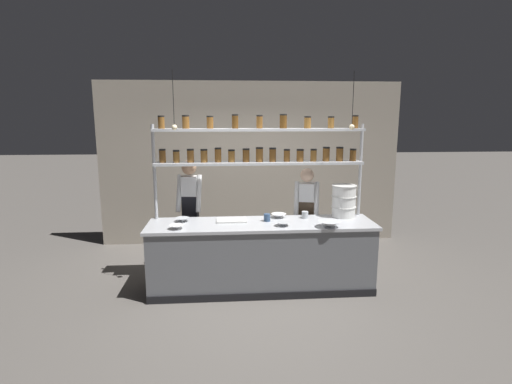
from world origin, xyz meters
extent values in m
plane|color=#5B5651|center=(0.00, 0.00, 0.00)|extent=(40.00, 40.00, 0.00)
cube|color=#9E9384|center=(0.00, 2.13, 1.46)|extent=(5.40, 0.12, 2.91)
cube|color=slate|center=(0.00, 0.00, 0.44)|extent=(2.94, 0.72, 0.88)
cube|color=#B7BABF|center=(0.00, 0.00, 0.90)|extent=(3.00, 0.76, 0.04)
cube|color=black|center=(0.00, -0.36, 0.05)|extent=(2.94, 0.03, 0.10)
cylinder|color=#B7BABF|center=(-1.42, 0.33, 1.10)|extent=(0.04, 0.04, 2.20)
cylinder|color=#B7BABF|center=(1.42, 0.33, 1.10)|extent=(0.04, 0.04, 2.20)
cube|color=#B7BABF|center=(0.00, 0.33, 1.67)|extent=(2.84, 0.28, 0.04)
cylinder|color=brown|center=(-1.30, 0.33, 1.77)|extent=(0.09, 0.09, 0.16)
cylinder|color=black|center=(-1.30, 0.33, 1.87)|extent=(0.09, 0.09, 0.02)
cylinder|color=brown|center=(-1.12, 0.33, 1.77)|extent=(0.09, 0.09, 0.15)
cylinder|color=black|center=(-1.12, 0.33, 1.85)|extent=(0.09, 0.09, 0.02)
cylinder|color=brown|center=(-0.93, 0.33, 1.77)|extent=(0.09, 0.09, 0.16)
cylinder|color=black|center=(-0.93, 0.33, 1.86)|extent=(0.10, 0.10, 0.02)
cylinder|color=brown|center=(-0.75, 0.33, 1.77)|extent=(0.09, 0.09, 0.16)
cylinder|color=black|center=(-0.75, 0.33, 1.86)|extent=(0.09, 0.09, 0.02)
cylinder|color=brown|center=(-0.56, 0.33, 1.78)|extent=(0.09, 0.09, 0.18)
cylinder|color=black|center=(-0.56, 0.33, 1.88)|extent=(0.09, 0.09, 0.02)
cylinder|color=brown|center=(-0.38, 0.33, 1.77)|extent=(0.09, 0.09, 0.15)
cylinder|color=black|center=(-0.38, 0.33, 1.85)|extent=(0.09, 0.09, 0.02)
cylinder|color=brown|center=(-0.18, 0.33, 1.77)|extent=(0.09, 0.09, 0.16)
cylinder|color=black|center=(-0.18, 0.33, 1.86)|extent=(0.10, 0.10, 0.02)
cylinder|color=brown|center=(0.00, 0.33, 1.78)|extent=(0.10, 0.10, 0.18)
cylinder|color=black|center=(0.00, 0.33, 1.88)|extent=(0.10, 0.10, 0.02)
cylinder|color=brown|center=(0.18, 0.33, 1.78)|extent=(0.09, 0.09, 0.17)
cylinder|color=black|center=(0.18, 0.33, 1.87)|extent=(0.09, 0.09, 0.02)
cylinder|color=brown|center=(0.38, 0.33, 1.77)|extent=(0.08, 0.08, 0.15)
cylinder|color=black|center=(0.38, 0.33, 1.85)|extent=(0.09, 0.09, 0.02)
cylinder|color=brown|center=(0.56, 0.33, 1.77)|extent=(0.10, 0.10, 0.15)
cylinder|color=black|center=(0.56, 0.33, 1.85)|extent=(0.10, 0.10, 0.02)
cylinder|color=brown|center=(0.75, 0.33, 1.77)|extent=(0.09, 0.09, 0.15)
cylinder|color=black|center=(0.75, 0.33, 1.85)|extent=(0.09, 0.09, 0.02)
cylinder|color=brown|center=(0.93, 0.33, 1.78)|extent=(0.10, 0.10, 0.18)
cylinder|color=black|center=(0.93, 0.33, 1.88)|extent=(0.10, 0.10, 0.02)
cylinder|color=brown|center=(1.11, 0.33, 1.78)|extent=(0.10, 0.10, 0.18)
cylinder|color=black|center=(1.11, 0.33, 1.88)|extent=(0.10, 0.10, 0.02)
cylinder|color=#513314|center=(1.30, 0.33, 1.77)|extent=(0.09, 0.09, 0.15)
cylinder|color=black|center=(1.30, 0.33, 1.85)|extent=(0.09, 0.09, 0.02)
cube|color=#B7BABF|center=(0.00, 0.33, 2.13)|extent=(2.84, 0.28, 0.04)
cylinder|color=brown|center=(-1.30, 0.33, 2.22)|extent=(0.09, 0.09, 0.15)
cylinder|color=black|center=(-1.30, 0.33, 2.30)|extent=(0.09, 0.09, 0.02)
cylinder|color=brown|center=(-0.98, 0.33, 2.22)|extent=(0.09, 0.09, 0.16)
cylinder|color=black|center=(-0.98, 0.33, 2.31)|extent=(0.10, 0.10, 0.02)
cylinder|color=brown|center=(-0.66, 0.33, 2.22)|extent=(0.09, 0.09, 0.15)
cylinder|color=black|center=(-0.66, 0.33, 2.30)|extent=(0.09, 0.09, 0.02)
cylinder|color=#513314|center=(-0.33, 0.33, 2.23)|extent=(0.09, 0.09, 0.17)
cylinder|color=black|center=(-0.33, 0.33, 2.32)|extent=(0.09, 0.09, 0.02)
cylinder|color=brown|center=(0.00, 0.33, 2.22)|extent=(0.08, 0.08, 0.16)
cylinder|color=black|center=(0.00, 0.33, 2.31)|extent=(0.09, 0.09, 0.02)
cylinder|color=#513314|center=(0.32, 0.33, 2.23)|extent=(0.10, 0.10, 0.17)
cylinder|color=black|center=(0.32, 0.33, 2.32)|extent=(0.10, 0.10, 0.02)
cylinder|color=brown|center=(0.65, 0.33, 2.21)|extent=(0.09, 0.09, 0.14)
cylinder|color=black|center=(0.65, 0.33, 2.30)|extent=(0.09, 0.09, 0.02)
cylinder|color=brown|center=(0.98, 0.33, 2.21)|extent=(0.09, 0.09, 0.14)
cylinder|color=black|center=(0.98, 0.33, 2.29)|extent=(0.09, 0.09, 0.02)
cylinder|color=brown|center=(1.31, 0.33, 2.22)|extent=(0.09, 0.09, 0.16)
cylinder|color=black|center=(1.31, 0.33, 2.31)|extent=(0.09, 0.09, 0.02)
cylinder|color=black|center=(-1.07, 0.70, 0.41)|extent=(0.11, 0.11, 0.81)
cylinder|color=black|center=(-0.91, 0.68, 0.41)|extent=(0.11, 0.11, 0.81)
cube|color=black|center=(-0.99, 0.69, 0.99)|extent=(0.24, 0.20, 0.35)
cube|color=white|center=(-0.99, 0.69, 1.31)|extent=(0.24, 0.21, 0.29)
sphere|color=#A37A5B|center=(-0.99, 0.69, 1.58)|extent=(0.21, 0.21, 0.21)
cylinder|color=white|center=(-1.14, 0.65, 1.21)|extent=(0.10, 0.26, 0.53)
cylinder|color=white|center=(-0.85, 0.61, 1.21)|extent=(0.10, 0.26, 0.53)
cylinder|color=black|center=(0.64, 0.59, 0.38)|extent=(0.11, 0.11, 0.75)
cylinder|color=black|center=(0.80, 0.56, 0.38)|extent=(0.11, 0.11, 0.75)
cube|color=#473828|center=(0.72, 0.57, 0.92)|extent=(0.25, 0.21, 0.33)
cube|color=white|center=(0.72, 0.57, 1.21)|extent=(0.25, 0.22, 0.27)
sphere|color=beige|center=(0.72, 0.57, 1.47)|extent=(0.20, 0.20, 0.20)
cylinder|color=white|center=(0.56, 0.55, 1.12)|extent=(0.12, 0.25, 0.50)
cylinder|color=white|center=(0.85, 0.48, 1.12)|extent=(0.12, 0.25, 0.50)
cylinder|color=white|center=(1.17, 0.24, 0.99)|extent=(0.32, 0.32, 0.14)
cylinder|color=silver|center=(1.17, 0.24, 1.06)|extent=(0.34, 0.34, 0.01)
cylinder|color=white|center=(1.17, 0.24, 1.14)|extent=(0.32, 0.32, 0.14)
cylinder|color=silver|center=(1.17, 0.24, 1.21)|extent=(0.34, 0.34, 0.01)
cylinder|color=white|center=(1.17, 0.24, 1.29)|extent=(0.32, 0.32, 0.14)
cylinder|color=silver|center=(1.17, 0.24, 1.36)|extent=(0.34, 0.34, 0.01)
cube|color=silver|center=(-0.39, 0.12, 0.93)|extent=(0.40, 0.26, 0.02)
cylinder|color=white|center=(-1.08, -0.21, 0.93)|extent=(0.09, 0.09, 0.01)
cone|color=white|center=(-1.08, -0.21, 0.95)|extent=(0.19, 0.19, 0.05)
cylinder|color=silver|center=(0.84, -0.28, 0.93)|extent=(0.13, 0.13, 0.01)
cone|color=silver|center=(0.84, -0.28, 0.96)|extent=(0.30, 0.30, 0.08)
cylinder|color=white|center=(0.26, 0.25, 0.93)|extent=(0.09, 0.09, 0.01)
cone|color=white|center=(0.26, 0.25, 0.95)|extent=(0.21, 0.21, 0.06)
cylinder|color=silver|center=(-1.05, 0.14, 0.93)|extent=(0.09, 0.09, 0.01)
cone|color=silver|center=(-1.05, 0.14, 0.95)|extent=(0.19, 0.19, 0.05)
cylinder|color=#B2B7BC|center=(0.26, -0.17, 0.93)|extent=(0.09, 0.09, 0.01)
cone|color=#B2B7BC|center=(0.26, -0.17, 0.95)|extent=(0.19, 0.19, 0.05)
cylinder|color=#334C70|center=(0.08, 0.07, 0.97)|extent=(0.09, 0.09, 0.10)
cylinder|color=#B2B7BC|center=(0.62, 0.19, 0.97)|extent=(0.09, 0.09, 0.10)
cylinder|color=black|center=(-1.09, 0.00, 2.52)|extent=(0.01, 0.01, 0.69)
sphere|color=#F9E5B2|center=(-1.09, 0.00, 2.17)|extent=(0.07, 0.07, 0.07)
cylinder|color=black|center=(1.16, 0.00, 2.52)|extent=(0.01, 0.01, 0.69)
sphere|color=#F9E5B2|center=(1.16, 0.00, 2.17)|extent=(0.07, 0.07, 0.07)
camera|label=1|loc=(-0.47, -5.08, 2.31)|focal=28.00mm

